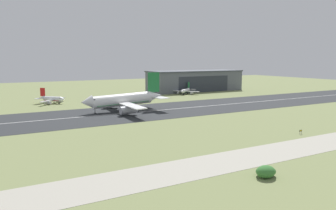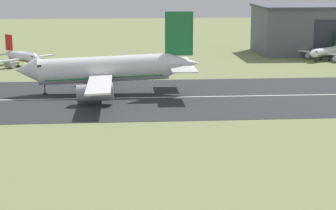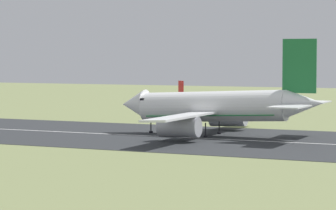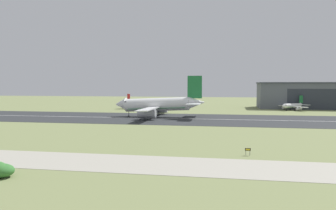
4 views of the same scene
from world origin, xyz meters
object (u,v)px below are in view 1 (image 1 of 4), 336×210
(airplane_parked_west, at_px, (52,99))
(runway_sign, at_px, (301,131))
(shrub_clump, at_px, (266,172))
(airplane_parked_centre, at_px, (186,91))
(airplane_landing, at_px, (123,100))

(airplane_parked_west, relative_size, runway_sign, 12.08)
(shrub_clump, bearing_deg, runway_sign, 30.24)
(airplane_parked_centre, relative_size, runway_sign, 11.86)
(airplane_landing, distance_m, runway_sign, 85.46)
(airplane_landing, relative_size, airplane_parked_west, 2.74)
(airplane_parked_centre, height_order, runway_sign, airplane_parked_centre)
(airplane_parked_west, xyz_separation_m, runway_sign, (61.54, -125.46, -1.50))
(airplane_parked_west, bearing_deg, runway_sign, -63.87)
(airplane_parked_west, distance_m, runway_sign, 139.75)
(airplane_parked_west, relative_size, shrub_clump, 3.59)
(airplane_parked_centre, height_order, shrub_clump, airplane_parked_centre)
(airplane_parked_west, bearing_deg, airplane_parked_centre, 2.31)
(airplane_parked_west, relative_size, airplane_parked_centre, 1.02)
(airplane_parked_centre, xyz_separation_m, shrub_clump, (-75.95, -153.69, -1.50))
(airplane_landing, bearing_deg, runway_sign, -65.10)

